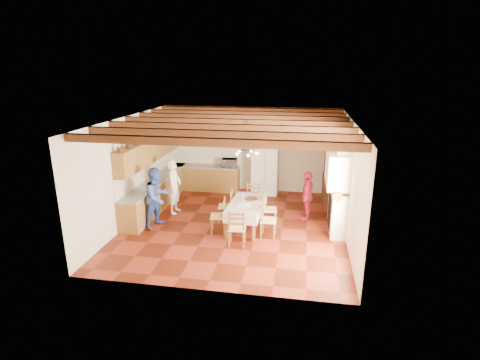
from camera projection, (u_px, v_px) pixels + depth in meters
name	position (u px, v px, depth m)	size (l,w,h in m)	color
floor	(235.00, 225.00, 10.58)	(6.00, 6.50, 0.02)	#4A1609
ceiling	(234.00, 118.00, 9.69)	(6.00, 6.50, 0.02)	silver
wall_back	(251.00, 149.00, 13.21)	(6.00, 0.02, 3.00)	beige
wall_front	(203.00, 221.00, 7.06)	(6.00, 0.02, 3.00)	beige
wall_left	(130.00, 169.00, 10.62)	(0.02, 6.50, 3.00)	beige
wall_right	(349.00, 180.00, 9.65)	(0.02, 6.50, 3.00)	beige
ceiling_beams	(234.00, 122.00, 9.72)	(6.00, 6.30, 0.16)	#38170C
lower_cabinets_left	(157.00, 194.00, 11.87)	(0.60, 4.30, 0.86)	brown
lower_cabinets_back	(207.00, 178.00, 13.48)	(2.30, 0.60, 0.86)	brown
countertop_left	(156.00, 180.00, 11.74)	(0.62, 4.30, 0.04)	slate
countertop_back	(207.00, 166.00, 13.35)	(2.34, 0.62, 0.04)	slate
backsplash_left	(147.00, 170.00, 11.69)	(0.03, 4.30, 0.60)	#EEE9CD
backsplash_back	(209.00, 156.00, 13.52)	(2.30, 0.03, 0.60)	#EEE9CD
upper_cabinets	(150.00, 150.00, 11.48)	(0.35, 4.20, 0.70)	brown
fireplace	(337.00, 181.00, 9.92)	(0.56, 1.60, 2.80)	#EBE5C8
wall_picture	(296.00, 141.00, 12.83)	(0.34, 0.03, 0.42)	black
refrigerator	(266.00, 169.00, 13.02)	(0.89, 0.73, 1.78)	white
hutch	(332.00, 173.00, 11.79)	(0.50, 1.20, 2.17)	#3A2610
dining_table	(246.00, 205.00, 10.21)	(0.95, 1.75, 0.75)	silver
chandelier	(247.00, 148.00, 9.75)	(0.47, 0.47, 0.03)	black
chair_left_near	(218.00, 216.00, 9.99)	(0.42, 0.40, 0.96)	brown
chair_left_far	(226.00, 206.00, 10.70)	(0.42, 0.40, 0.96)	brown
chair_right_near	(269.00, 219.00, 9.74)	(0.42, 0.40, 0.96)	brown
chair_right_far	(269.00, 209.00, 10.47)	(0.42, 0.40, 0.96)	brown
chair_end_near	(237.00, 227.00, 9.27)	(0.42, 0.40, 0.96)	brown
chair_end_far	(252.00, 199.00, 11.20)	(0.42, 0.40, 0.96)	brown
person_man	(174.00, 186.00, 11.26)	(0.61, 0.40, 1.67)	white
person_woman_blue	(157.00, 197.00, 10.28)	(0.82, 0.64, 1.70)	#3753A9
person_woman_red	(307.00, 196.00, 10.79)	(0.85, 0.35, 1.45)	#B61D3A
microwave	(230.00, 163.00, 13.17)	(0.52, 0.35, 0.29)	silver
fridge_vase	(269.00, 139.00, 12.70)	(0.29, 0.29, 0.30)	#3A2610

